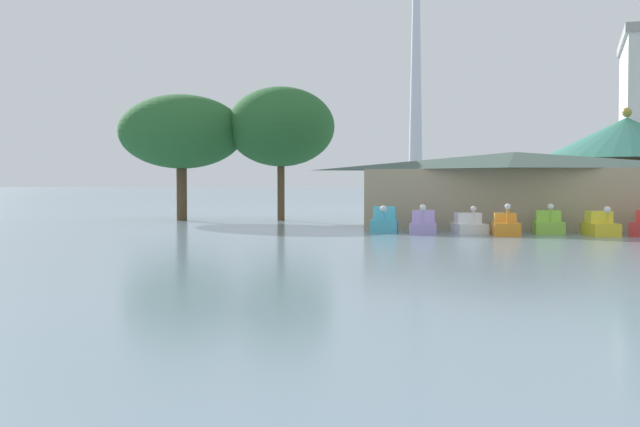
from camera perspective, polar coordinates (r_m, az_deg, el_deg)
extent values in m
cube|color=#4CB7CC|center=(46.58, 4.61, -0.88)|extent=(1.91, 2.64, 0.74)
cube|color=#5DCDE2|center=(46.84, 4.63, 0.05)|extent=(1.46, 1.29, 0.74)
cylinder|color=#4CB7CC|center=(45.59, 4.54, -0.18)|extent=(0.14, 0.14, 0.47)
sphere|color=white|center=(45.57, 4.54, 0.35)|extent=(0.37, 0.37, 0.37)
cube|color=#B299D8|center=(46.03, 7.37, -1.02)|extent=(1.90, 2.92, 0.58)
cube|color=#C8ADF0|center=(46.34, 7.38, -0.21)|extent=(1.45, 1.41, 0.71)
cylinder|color=#B299D8|center=(44.91, 7.34, -0.27)|extent=(0.14, 0.14, 0.71)
sphere|color=white|center=(44.89, 7.34, 0.41)|extent=(0.37, 0.37, 0.37)
cube|color=white|center=(46.11, 10.56, -1.05)|extent=(2.43, 3.13, 0.56)
cube|color=white|center=(46.42, 10.48, -0.31)|extent=(1.69, 1.62, 0.59)
cylinder|color=white|center=(45.01, 10.87, -0.32)|extent=(0.14, 0.14, 0.70)
sphere|color=white|center=(44.99, 10.88, 0.33)|extent=(0.32, 0.32, 0.32)
cube|color=orange|center=(44.64, 13.06, -1.07)|extent=(1.82, 2.68, 0.71)
cube|color=gold|center=(44.92, 13.02, -0.27)|extent=(1.36, 1.31, 0.50)
cylinder|color=orange|center=(43.63, 13.22, -0.20)|extent=(0.14, 0.14, 0.72)
sphere|color=white|center=(43.62, 13.22, 0.49)|extent=(0.31, 0.31, 0.31)
cube|color=#8CCC3F|center=(46.52, 15.94, -0.98)|extent=(1.91, 2.57, 0.70)
cube|color=#A0E24F|center=(46.79, 15.90, -0.15)|extent=(1.48, 1.25, 0.62)
cylinder|color=#8CCC3F|center=(45.56, 16.09, -0.17)|extent=(0.14, 0.14, 0.69)
sphere|color=white|center=(45.55, 16.10, 0.47)|extent=(0.33, 0.33, 0.33)
cube|color=yellow|center=(45.92, 19.35, -1.07)|extent=(2.08, 2.89, 0.68)
cube|color=yellow|center=(46.20, 19.23, -0.23)|extent=(1.48, 1.46, 0.64)
cylinder|color=yellow|center=(44.91, 19.76, -0.34)|extent=(0.14, 0.14, 0.57)
sphere|color=white|center=(44.89, 19.77, 0.26)|extent=(0.37, 0.37, 0.37)
cube|color=tan|center=(51.55, 13.67, 1.01)|extent=(17.72, 6.56, 3.72)
pyramid|color=#42564C|center=(51.57, 13.69, 3.68)|extent=(19.14, 7.54, 1.08)
cylinder|color=brown|center=(60.69, 20.94, 1.47)|extent=(8.85, 8.85, 4.55)
cone|color=#387F6B|center=(60.77, 20.99, 5.02)|extent=(12.32, 12.32, 2.97)
sphere|color=#B7993D|center=(60.90, 21.01, 6.74)|extent=(0.70, 0.70, 0.70)
cylinder|color=brown|center=(62.59, -9.81, 1.34)|extent=(0.80, 0.80, 3.99)
ellipsoid|color=#28602D|center=(62.72, -9.84, 5.76)|extent=(9.61, 9.61, 5.68)
cylinder|color=brown|center=(61.49, -2.80, 1.43)|extent=(0.56, 0.56, 4.16)
ellipsoid|color=#28602D|center=(61.65, -2.80, 6.19)|extent=(8.23, 8.23, 6.08)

